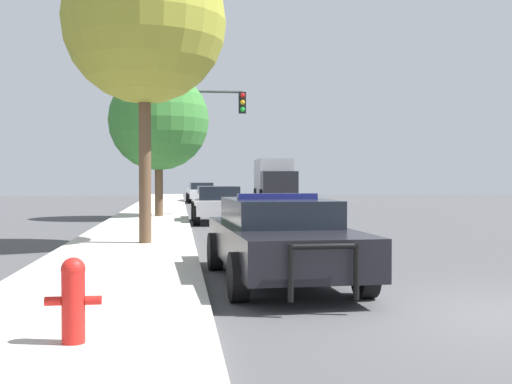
% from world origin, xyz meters
% --- Properties ---
extents(ground_plane, '(110.00, 110.00, 0.00)m').
position_xyz_m(ground_plane, '(0.00, 0.00, 0.00)').
color(ground_plane, '#474749').
extents(sidewalk_left, '(3.00, 110.00, 0.13)m').
position_xyz_m(sidewalk_left, '(-5.10, 0.00, 0.07)').
color(sidewalk_left, '#BCB7AD').
rests_on(sidewalk_left, ground_plane).
extents(police_car, '(2.18, 5.08, 1.41)m').
position_xyz_m(police_car, '(-2.38, 2.84, 0.72)').
color(police_car, black).
rests_on(police_car, ground_plane).
extents(fire_hydrant, '(0.51, 0.22, 0.79)m').
position_xyz_m(fire_hydrant, '(-4.95, -1.19, 0.55)').
color(fire_hydrant, red).
rests_on(fire_hydrant, sidewalk_left).
extents(traffic_light, '(4.35, 0.35, 5.32)m').
position_xyz_m(traffic_light, '(-3.70, 19.79, 3.92)').
color(traffic_light, '#424247').
rests_on(traffic_light, sidewalk_left).
extents(car_background_distant, '(2.02, 4.74, 1.36)m').
position_xyz_m(car_background_distant, '(-2.46, 36.49, 0.72)').
color(car_background_distant, silver).
rests_on(car_background_distant, ground_plane).
extents(car_background_midblock, '(1.91, 4.10, 1.36)m').
position_xyz_m(car_background_midblock, '(-2.54, 16.44, 0.72)').
color(car_background_midblock, '#B7B7BC').
rests_on(car_background_midblock, ground_plane).
extents(box_truck, '(2.61, 6.72, 2.95)m').
position_xyz_m(box_truck, '(2.46, 35.68, 1.59)').
color(box_truck, black).
rests_on(box_truck, ground_plane).
extents(tree_sidewalk_mid, '(4.04, 4.04, 5.88)m').
position_xyz_m(tree_sidewalk_mid, '(-4.77, 18.88, 3.98)').
color(tree_sidewalk_mid, brown).
rests_on(tree_sidewalk_mid, sidewalk_left).
extents(tree_sidewalk_near, '(3.84, 3.84, 7.12)m').
position_xyz_m(tree_sidewalk_near, '(-4.76, 8.05, 5.31)').
color(tree_sidewalk_near, brown).
rests_on(tree_sidewalk_near, sidewalk_left).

